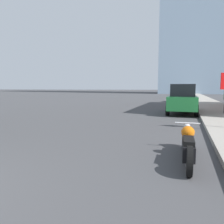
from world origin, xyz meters
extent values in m
cube|color=#9E998E|center=(6.34, 40.00, 0.07)|extent=(2.71, 240.00, 0.15)
cylinder|color=black|center=(4.28, 4.83, 0.28)|extent=(0.11, 0.57, 0.56)
cylinder|color=black|center=(4.33, 2.94, 0.28)|extent=(0.11, 0.57, 0.56)
cube|color=black|center=(4.31, 3.88, 0.31)|extent=(0.27, 1.44, 0.31)
sphere|color=orange|center=(4.30, 4.17, 0.58)|extent=(0.31, 0.31, 0.31)
cube|color=black|center=(4.32, 3.58, 0.51)|extent=(0.23, 0.66, 0.10)
sphere|color=silver|center=(4.28, 4.86, 0.60)|extent=(0.16, 0.16, 0.16)
cylinder|color=silver|center=(4.29, 4.72, 0.71)|extent=(0.62, 0.05, 0.04)
cube|color=#1E6B33|center=(4.03, 13.22, 0.72)|extent=(1.68, 4.30, 0.78)
cube|color=#23282D|center=(4.03, 13.22, 1.48)|extent=(1.42, 2.07, 0.73)
cylinder|color=black|center=(3.24, 14.54, 0.33)|extent=(0.20, 0.67, 0.67)
cylinder|color=black|center=(4.81, 14.55, 0.33)|extent=(0.20, 0.67, 0.67)
cylinder|color=black|center=(3.25, 11.88, 0.33)|extent=(0.20, 0.67, 0.67)
cylinder|color=black|center=(4.82, 11.89, 0.33)|extent=(0.20, 0.67, 0.67)
cube|color=silver|center=(3.98, 25.10, 0.63)|extent=(2.09, 4.50, 0.60)
cube|color=#23282D|center=(3.98, 25.10, 1.31)|extent=(1.63, 2.22, 0.76)
cylinder|color=black|center=(3.30, 26.52, 0.32)|extent=(0.26, 0.66, 0.65)
cylinder|color=black|center=(4.91, 26.38, 0.32)|extent=(0.26, 0.66, 0.65)
cylinder|color=black|center=(3.06, 23.82, 0.32)|extent=(0.26, 0.66, 0.65)
cylinder|color=black|center=(4.66, 23.68, 0.32)|extent=(0.26, 0.66, 0.65)
cube|color=gold|center=(3.94, 36.14, 0.66)|extent=(1.75, 4.59, 0.68)
cube|color=#23282D|center=(3.94, 36.14, 1.35)|extent=(1.45, 2.22, 0.68)
cylinder|color=black|center=(3.19, 37.57, 0.32)|extent=(0.22, 0.65, 0.64)
cylinder|color=black|center=(4.75, 37.54, 0.32)|extent=(0.22, 0.65, 0.64)
cylinder|color=black|center=(3.12, 34.75, 0.32)|extent=(0.22, 0.65, 0.64)
cylinder|color=black|center=(4.68, 34.71, 0.32)|extent=(0.22, 0.65, 0.64)
camera|label=1|loc=(4.23, -1.15, 1.61)|focal=35.00mm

